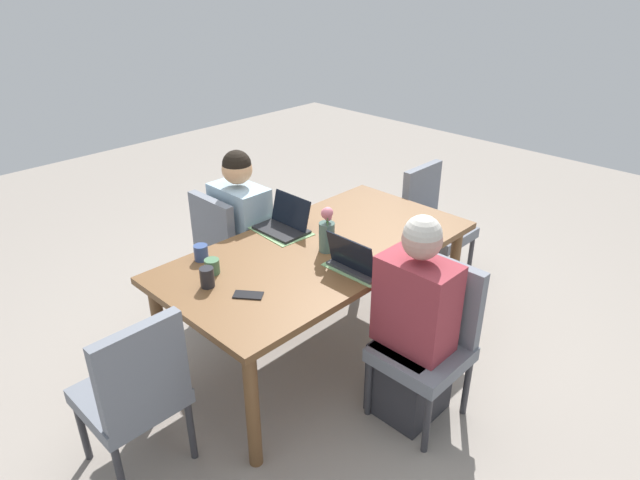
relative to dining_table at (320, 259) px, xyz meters
The scene contains 18 objects.
ground_plane 0.67m from the dining_table, ahead, with size 10.00×10.00×0.00m, color gray.
dining_table is the anchor object (origin of this frame).
chair_far_left_near 0.81m from the dining_table, 97.65° to the left, with size 0.44×0.44×0.90m.
person_far_left_near 0.73m from the dining_table, 92.39° to the left, with size 0.36×0.40×1.19m.
chair_near_left_mid 0.80m from the dining_table, 87.29° to the right, with size 0.44×0.44×0.90m.
person_near_left_mid 0.74m from the dining_table, 92.97° to the right, with size 0.36×0.40×1.19m.
chair_head_right_left_far 1.29m from the dining_table, ahead, with size 0.44×0.44×0.90m.
chair_head_left_right_near 1.28m from the dining_table, behind, with size 0.44×0.44×0.90m.
flower_vase 0.22m from the dining_table, 92.30° to the right, with size 0.10×0.10×0.29m.
placemat_far_left_near 0.34m from the dining_table, 92.36° to the left, with size 0.36×0.26×0.00m, color #7FAD70.
placemat_near_left_mid 0.34m from the dining_table, 92.95° to the right, with size 0.36×0.26×0.00m, color #7FAD70.
laptop_near_left_mid 0.35m from the dining_table, 97.39° to the right, with size 0.22×0.32×0.21m.
laptop_far_left_near 0.35m from the dining_table, 87.65° to the left, with size 0.22×0.32×0.21m.
coffee_mug_near_left 0.74m from the dining_table, behind, with size 0.07×0.07×0.11m, color #232328.
coffee_mug_near_right 0.67m from the dining_table, 161.28° to the left, with size 0.08×0.08×0.08m, color #47704C.
coffee_mug_centre_left 0.70m from the dining_table, 146.71° to the left, with size 0.08×0.08×0.09m, color #33477A.
phone_black 0.65m from the dining_table, behind, with size 0.15×0.07×0.01m, color black.
phone_silver 0.55m from the dining_table, 47.34° to the right, with size 0.15×0.07×0.01m, color silver.
Camera 1 is at (-2.08, -2.02, 2.27)m, focal length 30.91 mm.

